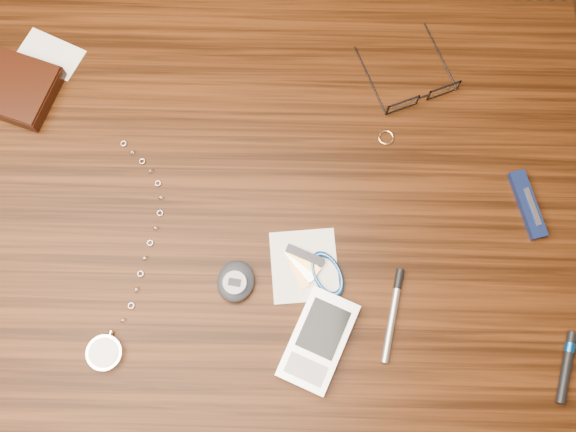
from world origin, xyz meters
name	(u,v)px	position (x,y,z in m)	size (l,w,h in m)	color
ground	(259,298)	(0.00, 0.00, 0.00)	(3.80, 3.80, 0.00)	#472814
desk	(241,234)	(0.00, 0.00, 0.65)	(1.00, 0.70, 0.75)	#331708
wallet_and_card	(13,86)	(-0.33, 0.18, 0.76)	(0.17, 0.17, 0.03)	black
eyeglasses	(421,94)	(0.26, 0.18, 0.76)	(0.15, 0.15, 0.03)	black
gold_ring	(386,137)	(0.21, 0.12, 0.75)	(0.02, 0.02, 0.00)	#EEBE70
pocket_watch	(107,345)	(-0.16, -0.18, 0.76)	(0.08, 0.32, 0.01)	silver
pda_phone	(318,340)	(0.12, -0.17, 0.76)	(0.11, 0.14, 0.02)	silver
pedometer	(236,281)	(0.01, -0.09, 0.76)	(0.06, 0.06, 0.02)	black
notepad_keys	(316,270)	(0.11, -0.07, 0.75)	(0.12, 0.11, 0.01)	white
pocket_knife	(528,205)	(0.40, 0.02, 0.76)	(0.05, 0.10, 0.01)	#0D123B
silver_pen	(394,308)	(0.21, -0.12, 0.75)	(0.03, 0.12, 0.01)	#B3B4B8
black_blue_pen	(567,365)	(0.43, -0.19, 0.76)	(0.04, 0.09, 0.01)	black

